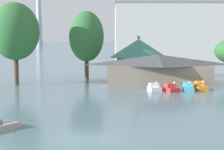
{
  "coord_description": "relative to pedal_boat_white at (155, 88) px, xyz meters",
  "views": [
    {
      "loc": [
        1.9,
        -26.1,
        7.94
      ],
      "look_at": [
        1.87,
        15.31,
        3.48
      ],
      "focal_mm": 53.94,
      "sensor_mm": 36.0,
      "label": 1
    }
  ],
  "objects": [
    {
      "name": "shoreline_tree_tall_left",
      "position": [
        -23.08,
        6.75,
        8.72
      ],
      "size": [
        8.25,
        8.25,
        14.12
      ],
      "color": "brown",
      "rests_on": "ground"
    },
    {
      "name": "pedal_boat_orange",
      "position": [
        7.19,
        0.49,
        0.09
      ],
      "size": [
        1.77,
        3.08,
        1.66
      ],
      "rotation": [
        0.0,
        0.0,
        -1.48
      ],
      "color": "orange",
      "rests_on": "ground"
    },
    {
      "name": "pedal_boat_white",
      "position": [
        0.0,
        0.0,
        0.0
      ],
      "size": [
        2.09,
        2.67,
        1.58
      ],
      "rotation": [
        0.0,
        0.0,
        -1.39
      ],
      "color": "white",
      "rests_on": "ground"
    },
    {
      "name": "shoreline_tree_mid",
      "position": [
        -11.4,
        13.34,
        7.9
      ],
      "size": [
        6.64,
        6.64,
        13.19
      ],
      "color": "brown",
      "rests_on": "ground"
    },
    {
      "name": "background_building_block",
      "position": [
        13.41,
        65.15,
        9.71
      ],
      "size": [
        38.35,
        18.75,
        20.29
      ],
      "color": "silver",
      "rests_on": "ground"
    },
    {
      "name": "boathouse",
      "position": [
        1.4,
        6.4,
        2.3
      ],
      "size": [
        18.67,
        8.25,
        5.27
      ],
      "color": "gray",
      "rests_on": "ground"
    },
    {
      "name": "pedal_boat_cyan",
      "position": [
        5.18,
        -0.02,
        0.06
      ],
      "size": [
        1.62,
        2.96,
        1.57
      ],
      "rotation": [
        0.0,
        0.0,
        -1.64
      ],
      "color": "#4CB7CC",
      "rests_on": "ground"
    },
    {
      "name": "ground_plane",
      "position": [
        -8.41,
        -25.06,
        -0.46
      ],
      "size": [
        2000.0,
        2000.0,
        0.0
      ],
      "primitive_type": "plane",
      "color": "slate"
    },
    {
      "name": "pedal_boat_red",
      "position": [
        2.43,
        -0.53,
        0.0
      ],
      "size": [
        2.42,
        2.99,
        1.58
      ],
      "rotation": [
        0.0,
        0.0,
        -1.23
      ],
      "color": "red",
      "rests_on": "ground"
    },
    {
      "name": "green_roof_pavilion",
      "position": [
        -1.16,
        16.56,
        4.06
      ],
      "size": [
        11.61,
        11.61,
        8.62
      ],
      "color": "brown",
      "rests_on": "ground"
    }
  ]
}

